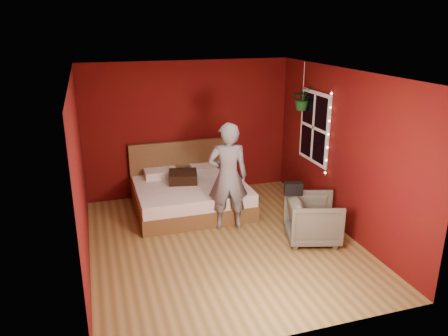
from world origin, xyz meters
TOP-DOWN VIEW (x-y plane):
  - floor at (0.00, 0.00)m, footprint 4.50×4.50m
  - room_walls at (0.00, 0.00)m, footprint 4.04×4.54m
  - window at (1.97, 0.90)m, footprint 0.05×0.97m
  - fairy_lights at (1.94, 0.37)m, footprint 0.04×0.04m
  - bed at (-0.19, 1.45)m, footprint 1.99×1.69m
  - person at (0.24, 0.50)m, footprint 0.72×0.54m
  - armchair at (1.36, -0.35)m, footprint 0.98×0.97m
  - handbag at (1.10, -0.14)m, footprint 0.30×0.21m
  - throw_pillow at (-0.29, 1.55)m, footprint 0.60×0.60m
  - hanging_plant at (1.88, 1.23)m, footprint 0.46×0.42m

SIDE VIEW (x-z plane):
  - floor at x=0.00m, z-range 0.00..0.00m
  - bed at x=-0.19m, z-range -0.26..0.83m
  - armchair at x=1.36m, z-range 0.00..0.73m
  - throw_pillow at x=-0.29m, z-range 0.50..0.68m
  - handbag at x=1.10m, z-range 0.73..0.92m
  - person at x=0.24m, z-range 0.00..1.79m
  - fairy_lights at x=1.94m, z-range 0.77..2.22m
  - window at x=1.97m, z-range 0.87..2.14m
  - room_walls at x=0.00m, z-range 0.37..2.99m
  - hanging_plant at x=1.88m, z-range 1.53..2.39m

